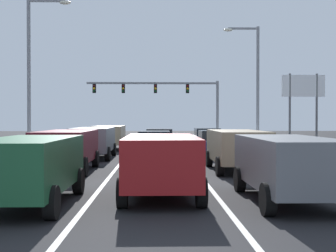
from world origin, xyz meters
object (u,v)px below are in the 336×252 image
sedan_white_center_lane_third (154,145)px  suv_tan_left_lane_fourth (109,135)px  sedan_charcoal_center_lane_second (153,153)px  roadside_sign_right (303,94)px  sedan_navy_right_lane_third (214,144)px  suv_green_left_lane_nearest (28,165)px  sedan_black_center_lane_fourth (159,140)px  suv_red_center_lane_nearest (161,160)px  sedan_silver_right_lane_fourth (207,139)px  street_lamp_right_mid (253,76)px  suv_tan_right_lane_second (237,146)px  suv_gray_left_lane_third (93,140)px  street_lamp_left_mid (34,63)px  traffic_light_gantry (168,93)px  suv_gray_right_lane_nearest (289,163)px  suv_maroon_left_lane_second (67,147)px

sedan_white_center_lane_third → suv_tan_left_lane_fourth: 8.49m
sedan_charcoal_center_lane_second → roadside_sign_right: bearing=53.1°
sedan_charcoal_center_lane_second → roadside_sign_right: roadside_sign_right is taller
sedan_navy_right_lane_third → sedan_white_center_lane_third: 3.67m
roadside_sign_right → suv_green_left_lane_nearest: bearing=-122.5°
sedan_black_center_lane_fourth → suv_green_left_lane_nearest: (-3.40, -18.51, 0.25)m
suv_red_center_lane_nearest → suv_green_left_lane_nearest: size_ratio=1.00×
sedan_silver_right_lane_fourth → suv_tan_left_lane_fourth: bearing=177.1°
street_lamp_right_mid → suv_tan_right_lane_second: bearing=-104.6°
suv_tan_right_lane_second → street_lamp_right_mid: size_ratio=0.55×
sedan_white_center_lane_third → street_lamp_right_mid: bearing=51.1°
suv_red_center_lane_nearest → suv_gray_left_lane_third: same height
suv_tan_right_lane_second → street_lamp_right_mid: (3.80, 14.58, 4.26)m
sedan_black_center_lane_fourth → street_lamp_right_mid: street_lamp_right_mid is taller
street_lamp_left_mid → roadside_sign_right: 19.13m
sedan_navy_right_lane_third → suv_tan_left_lane_fourth: suv_tan_left_lane_fourth is taller
suv_red_center_lane_nearest → street_lamp_right_mid: 22.23m
street_lamp_right_mid → roadside_sign_right: bearing=1.9°
sedan_white_center_lane_third → roadside_sign_right: roadside_sign_right is taller
suv_gray_left_lane_third → traffic_light_gantry: size_ratio=0.35×
suv_tan_right_lane_second → suv_tan_left_lane_fourth: 15.02m
suv_green_left_lane_nearest → sedan_white_center_lane_third: bearing=76.6°
sedan_charcoal_center_lane_second → traffic_light_gantry: bearing=87.3°
traffic_light_gantry → sedan_silver_right_lane_fourth: bearing=-82.2°
sedan_charcoal_center_lane_second → suv_green_left_lane_nearest: suv_green_left_lane_nearest is taller
sedan_charcoal_center_lane_second → suv_gray_right_lane_nearest: bearing=-63.6°
sedan_silver_right_lane_fourth → suv_tan_left_lane_fourth: suv_tan_left_lane_fourth is taller
traffic_light_gantry → street_lamp_right_mid: bearing=-68.9°
suv_red_center_lane_nearest → suv_gray_left_lane_third: bearing=106.1°
suv_red_center_lane_nearest → street_lamp_left_mid: bearing=116.2°
suv_tan_left_lane_fourth → street_lamp_left_mid: (-4.10, -4.32, 4.54)m
sedan_silver_right_lane_fourth → street_lamp_left_mid: 12.59m
suv_gray_right_lane_nearest → sedan_white_center_lane_third: suv_gray_right_lane_nearest is taller
sedan_silver_right_lane_fourth → street_lamp_right_mid: bearing=22.0°
sedan_silver_right_lane_fourth → suv_maroon_left_lane_second: size_ratio=0.92×
sedan_navy_right_lane_third → sedan_silver_right_lane_fourth: 6.17m
suv_tan_left_lane_fourth → roadside_sign_right: size_ratio=0.89×
suv_tan_right_lane_second → suv_green_left_lane_nearest: (-6.52, -7.35, 0.00)m
sedan_navy_right_lane_third → suv_maroon_left_lane_second: 9.88m
sedan_silver_right_lane_fourth → sedan_black_center_lane_fourth: 3.90m
suv_green_left_lane_nearest → suv_maroon_left_lane_second: same height
street_lamp_right_mid → sedan_black_center_lane_fourth: bearing=-153.7°
traffic_light_gantry → roadside_sign_right: bearing=-57.5°
sedan_white_center_lane_third → suv_gray_left_lane_third: (-3.32, 0.63, 0.25)m
suv_gray_left_lane_third → roadside_sign_right: 16.88m
sedan_silver_right_lane_fourth → street_lamp_right_mid: street_lamp_right_mid is taller
traffic_light_gantry → roadside_sign_right: traffic_light_gantry is taller
suv_gray_right_lane_nearest → sedan_charcoal_center_lane_second: 7.96m
street_lamp_left_mid → roadside_sign_right: bearing=16.9°
sedan_silver_right_lane_fourth → suv_tan_left_lane_fourth: 6.86m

